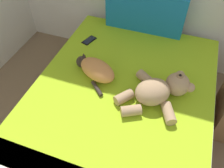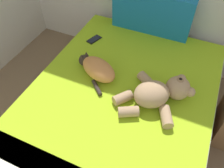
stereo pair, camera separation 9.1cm
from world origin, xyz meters
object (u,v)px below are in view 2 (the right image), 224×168
at_px(patterned_cushion, 152,13).
at_px(cat, 97,68).
at_px(cell_phone, 94,39).
at_px(teddy_bear, 159,93).
at_px(bed, 120,110).

bearing_deg(patterned_cushion, cat, -104.58).
height_order(cat, cell_phone, cat).
bearing_deg(cell_phone, patterned_cushion, 39.44).
bearing_deg(patterned_cushion, cell_phone, -140.56).
xyz_separation_m(patterned_cushion, cat, (-0.21, -0.80, -0.13)).
relative_size(teddy_bear, cell_phone, 3.46).
bearing_deg(bed, cat, 159.48).
relative_size(patterned_cushion, teddy_bear, 1.39).
relative_size(bed, cat, 4.69).
relative_size(cat, teddy_bear, 0.74).
distance_m(patterned_cushion, cat, 0.83).
height_order(patterned_cushion, cell_phone, patterned_cushion).
bearing_deg(bed, patterned_cushion, 93.32).
bearing_deg(bed, teddy_bear, 7.19).
height_order(bed, cell_phone, cell_phone).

